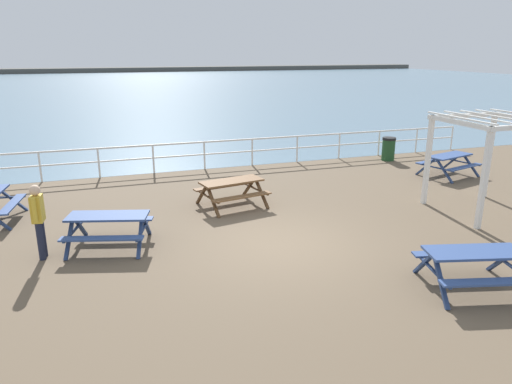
{
  "coord_description": "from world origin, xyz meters",
  "views": [
    {
      "loc": [
        -3.88,
        -9.64,
        4.38
      ],
      "look_at": [
        -0.0,
        1.69,
        0.8
      ],
      "focal_mm": 33.39,
      "sensor_mm": 36.0,
      "label": 1
    }
  ],
  "objects_px": {
    "visitor": "(38,217)",
    "lattice_pergola": "(490,141)",
    "litter_bin": "(388,149)",
    "picnic_table_far_left": "(449,160)",
    "picnic_table_near_right": "(474,260)",
    "picnic_table_far_right": "(108,223)",
    "picnic_table_mid_centre": "(232,187)"
  },
  "relations": [
    {
      "from": "picnic_table_near_right",
      "to": "picnic_table_far_left",
      "type": "height_order",
      "value": "same"
    },
    {
      "from": "visitor",
      "to": "picnic_table_far_left",
      "type": "bearing_deg",
      "value": -159.75
    },
    {
      "from": "visitor",
      "to": "lattice_pergola",
      "type": "distance_m",
      "value": 11.54
    },
    {
      "from": "picnic_table_far_right",
      "to": "lattice_pergola",
      "type": "height_order",
      "value": "lattice_pergola"
    },
    {
      "from": "visitor",
      "to": "lattice_pergola",
      "type": "relative_size",
      "value": 0.61
    },
    {
      "from": "picnic_table_near_right",
      "to": "visitor",
      "type": "xyz_separation_m",
      "value": [
        -7.84,
        4.16,
        0.36
      ]
    },
    {
      "from": "picnic_table_mid_centre",
      "to": "litter_bin",
      "type": "distance_m",
      "value": 8.61
    },
    {
      "from": "picnic_table_near_right",
      "to": "litter_bin",
      "type": "xyz_separation_m",
      "value": [
        4.86,
        10.01,
        -0.1
      ]
    },
    {
      "from": "picnic_table_mid_centre",
      "to": "lattice_pergola",
      "type": "height_order",
      "value": "lattice_pergola"
    },
    {
      "from": "visitor",
      "to": "litter_bin",
      "type": "distance_m",
      "value": 13.98
    },
    {
      "from": "picnic_table_far_left",
      "to": "visitor",
      "type": "distance_m",
      "value": 13.61
    },
    {
      "from": "picnic_table_mid_centre",
      "to": "picnic_table_far_right",
      "type": "height_order",
      "value": "same"
    },
    {
      "from": "picnic_table_far_left",
      "to": "visitor",
      "type": "height_order",
      "value": "visitor"
    },
    {
      "from": "picnic_table_near_right",
      "to": "picnic_table_mid_centre",
      "type": "relative_size",
      "value": 1.03
    },
    {
      "from": "picnic_table_mid_centre",
      "to": "picnic_table_far_left",
      "type": "relative_size",
      "value": 0.96
    },
    {
      "from": "picnic_table_far_right",
      "to": "visitor",
      "type": "relative_size",
      "value": 1.3
    },
    {
      "from": "litter_bin",
      "to": "visitor",
      "type": "bearing_deg",
      "value": -155.29
    },
    {
      "from": "visitor",
      "to": "picnic_table_near_right",
      "type": "bearing_deg",
      "value": 159.75
    },
    {
      "from": "picnic_table_mid_centre",
      "to": "picnic_table_far_right",
      "type": "relative_size",
      "value": 0.96
    },
    {
      "from": "visitor",
      "to": "litter_bin",
      "type": "height_order",
      "value": "visitor"
    },
    {
      "from": "picnic_table_near_right",
      "to": "lattice_pergola",
      "type": "relative_size",
      "value": 0.79
    },
    {
      "from": "picnic_table_near_right",
      "to": "picnic_table_far_right",
      "type": "distance_m",
      "value": 7.76
    },
    {
      "from": "lattice_pergola",
      "to": "litter_bin",
      "type": "xyz_separation_m",
      "value": [
        1.22,
        6.42,
        -1.52
      ]
    },
    {
      "from": "picnic_table_far_right",
      "to": "litter_bin",
      "type": "xyz_separation_m",
      "value": [
        11.28,
        5.66,
        -0.1
      ]
    },
    {
      "from": "picnic_table_mid_centre",
      "to": "picnic_table_far_right",
      "type": "distance_m",
      "value": 4.02
    },
    {
      "from": "picnic_table_mid_centre",
      "to": "litter_bin",
      "type": "height_order",
      "value": "litter_bin"
    },
    {
      "from": "picnic_table_far_left",
      "to": "litter_bin",
      "type": "height_order",
      "value": "litter_bin"
    },
    {
      "from": "picnic_table_near_right",
      "to": "picnic_table_far_right",
      "type": "relative_size",
      "value": 0.99
    },
    {
      "from": "picnic_table_near_right",
      "to": "picnic_table_far_left",
      "type": "distance_m",
      "value": 8.96
    },
    {
      "from": "picnic_table_mid_centre",
      "to": "visitor",
      "type": "relative_size",
      "value": 1.24
    },
    {
      "from": "picnic_table_near_right",
      "to": "picnic_table_far_right",
      "type": "xyz_separation_m",
      "value": [
        -6.43,
        4.34,
        0.0
      ]
    },
    {
      "from": "picnic_table_near_right",
      "to": "picnic_table_far_left",
      "type": "xyz_separation_m",
      "value": [
        5.44,
        7.12,
        0.0
      ]
    }
  ]
}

